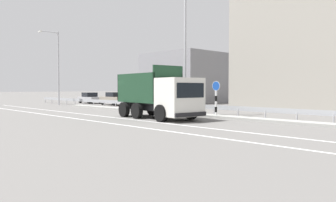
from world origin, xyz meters
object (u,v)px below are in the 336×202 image
at_px(parked_car_1, 115,99).
at_px(parked_car_3, 177,102).
at_px(median_road_sign, 216,99).
at_px(parked_car_2, 139,100).
at_px(parked_car_0, 90,98).
at_px(dump_truck, 166,99).
at_px(street_lamp_1, 184,35).
at_px(street_lamp_0, 57,64).

distance_m(parked_car_1, parked_car_3, 10.29).
height_order(median_road_sign, parked_car_2, median_road_sign).
distance_m(parked_car_0, parked_car_2, 11.01).
xyz_separation_m(dump_truck, parked_car_0, (-23.15, 8.19, -0.62)).
distance_m(dump_truck, parked_car_1, 18.73).
height_order(dump_truck, parked_car_2, dump_truck).
xyz_separation_m(parked_car_0, parked_car_3, (16.44, -0.27, -0.02)).
relative_size(dump_truck, parked_car_1, 1.65).
height_order(parked_car_0, parked_car_1, parked_car_1).
distance_m(median_road_sign, street_lamp_1, 5.63).
relative_size(parked_car_0, parked_car_3, 1.05).
bearing_deg(median_road_sign, street_lamp_0, -179.27).
xyz_separation_m(parked_car_0, parked_car_1, (6.15, -0.33, 0.05)).
relative_size(median_road_sign, street_lamp_0, 0.29).
bearing_deg(street_lamp_1, parked_car_2, 157.68).
distance_m(street_lamp_0, parked_car_2, 11.44).
xyz_separation_m(street_lamp_1, parked_car_1, (-15.51, 4.57, -5.24)).
relative_size(street_lamp_1, parked_car_1, 2.63).
xyz_separation_m(street_lamp_0, parked_car_3, (15.02, 4.95, -4.16)).
relative_size(parked_car_1, parked_car_3, 1.03).
distance_m(median_road_sign, parked_car_3, 9.51).
height_order(street_lamp_0, parked_car_3, street_lamp_0).
distance_m(dump_truck, parked_car_2, 14.38).
distance_m(street_lamp_1, parked_car_3, 8.77).
bearing_deg(dump_truck, parked_car_0, -103.58).
bearing_deg(parked_car_1, parked_car_3, -86.29).
xyz_separation_m(dump_truck, parked_car_1, (-17.00, 7.86, -0.57)).
height_order(street_lamp_0, parked_car_0, street_lamp_0).
distance_m(dump_truck, street_lamp_0, 22.21).
height_order(dump_truck, median_road_sign, dump_truck).
distance_m(dump_truck, parked_car_0, 24.56).
xyz_separation_m(median_road_sign, parked_car_2, (-13.72, 4.42, -0.56)).
bearing_deg(dump_truck, parked_car_3, -133.84).
height_order(dump_truck, street_lamp_1, street_lamp_1).
bearing_deg(parked_car_1, parked_car_0, 90.37).
xyz_separation_m(median_road_sign, street_lamp_0, (-23.30, -0.30, 3.57)).
bearing_deg(parked_car_3, street_lamp_1, -126.66).
relative_size(street_lamp_0, parked_car_3, 2.15).
relative_size(dump_truck, median_road_sign, 2.77).
height_order(dump_truck, parked_car_0, dump_truck).
bearing_deg(parked_car_1, parked_car_2, -88.81).
bearing_deg(dump_truck, parked_car_2, -116.38).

